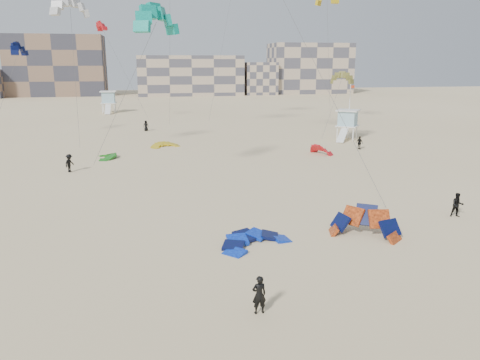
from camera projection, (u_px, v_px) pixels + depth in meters
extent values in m
plane|color=beige|center=(209.00, 276.00, 22.70)|extent=(320.00, 320.00, 0.00)
imported|color=black|center=(259.00, 295.00, 19.15)|extent=(0.64, 0.46, 1.66)
imported|color=black|center=(457.00, 205.00, 31.19)|extent=(0.95, 0.83, 1.64)
imported|color=black|center=(69.00, 163.00, 43.95)|extent=(1.09, 1.27, 1.71)
imported|color=black|center=(360.00, 143.00, 55.42)|extent=(0.79, 0.98, 1.56)
imported|color=black|center=(146.00, 126.00, 70.25)|extent=(0.81, 0.56, 1.58)
imported|color=black|center=(351.00, 122.00, 74.34)|extent=(0.85, 1.62, 1.66)
cylinder|color=#3F3F3F|center=(123.00, 98.00, 39.84)|extent=(6.16, 3.54, 12.18)
cylinder|color=#3F3F3F|center=(291.00, 15.00, 37.80)|extent=(6.24, 24.13, 25.61)
cylinder|color=#3F3F3F|center=(75.00, 81.00, 49.31)|extent=(0.23, 0.08, 14.38)
cylinder|color=#3F3F3F|center=(170.00, 44.00, 63.97)|extent=(0.60, 7.61, 23.05)
cylinder|color=#3F3F3F|center=(332.00, 109.00, 57.54)|extent=(3.60, 3.42, 7.01)
cylinder|color=#3F3F3F|center=(329.00, 62.00, 74.41)|extent=(3.08, 4.18, 18.25)
cylinder|color=#3F3F3F|center=(5.00, 93.00, 59.52)|extent=(3.73, 2.82, 10.57)
cylinder|color=#3F3F3F|center=(220.00, 56.00, 74.59)|extent=(4.88, 6.32, 20.07)
cylinder|color=#3F3F3F|center=(125.00, 73.00, 76.27)|extent=(6.85, 3.86, 14.61)
cube|color=white|center=(347.00, 126.00, 62.59)|extent=(3.75, 3.75, 0.13)
cube|color=#92BBC8|center=(348.00, 118.00, 62.33)|extent=(3.08, 3.08, 1.92)
cube|color=white|center=(348.00, 110.00, 62.08)|extent=(3.88, 3.88, 0.15)
cube|color=white|center=(355.00, 136.00, 60.35)|extent=(2.38, 2.76, 1.59)
cube|color=white|center=(109.00, 103.00, 95.37)|extent=(3.01, 3.01, 0.15)
cube|color=#92BBC8|center=(108.00, 97.00, 95.09)|extent=(2.47, 2.47, 2.13)
cube|color=white|center=(108.00, 91.00, 94.81)|extent=(3.12, 3.12, 0.17)
cube|color=white|center=(108.00, 109.00, 92.88)|extent=(1.09, 3.03, 1.77)
cylinder|color=white|center=(349.00, 111.00, 62.53)|extent=(0.09, 0.09, 7.37)
cube|color=#B73518|center=(353.00, 87.00, 61.79)|extent=(0.55, 0.02, 0.37)
cube|color=#7B5E4A|center=(57.00, 66.00, 142.76)|extent=(28.00, 14.00, 18.00)
cube|color=tan|center=(190.00, 75.00, 146.88)|extent=(32.00, 16.00, 12.00)
cube|color=tan|center=(309.00, 68.00, 155.48)|extent=(26.00, 14.00, 16.00)
cube|color=tan|center=(259.00, 78.00, 149.17)|extent=(10.00, 10.00, 10.00)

